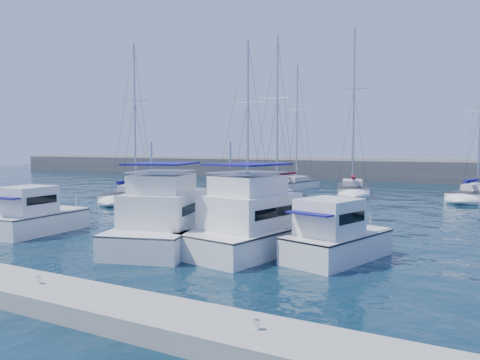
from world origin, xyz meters
The scene contains 15 objects.
ground centered at (0.00, 0.00, 0.00)m, with size 220.00×220.00×0.00m, color black.
breakwater centered at (0.00, 52.00, 1.05)m, with size 160.00×6.00×4.45m.
dock centered at (0.00, -11.00, 0.30)m, with size 40.00×2.20×0.60m, color gray.
dock_cleat_centre centered at (0.00, -11.00, 0.72)m, with size 0.16×0.16×0.25m, color silver.
dock_cleat_near_stbd centered at (8.00, -11.00, 0.72)m, with size 0.16×0.16×0.25m, color silver.
motor_yacht_port_outer centered at (-10.75, -2.95, 0.94)m, with size 3.24×5.90×3.20m.
motor_yacht_port_inner centered at (-1.88, -1.58, 1.13)m, with size 6.57×10.60×4.69m.
motor_yacht_stbd_inner centered at (2.78, -0.44, 1.13)m, with size 5.37×9.91×4.69m.
motor_yacht_stbd_outer centered at (6.76, -0.81, 0.94)m, with size 3.99×5.93×3.20m.
sailboat_mid_a centered at (-16.89, 12.39, 0.53)m, with size 5.36×8.45×15.13m.
sailboat_mid_b centered at (-3.52, 9.49, 0.52)m, with size 3.29×7.36×13.39m.
sailboat_mid_c centered at (-2.99, 13.73, 0.54)m, with size 3.21×6.78×14.51m.
sailboat_back_a centered at (-8.53, 31.43, 0.53)m, with size 4.24×8.39×15.38m.
sailboat_back_b centered at (-0.57, 28.75, 0.56)m, with size 5.57×9.27×18.32m.
sailboat_back_c centered at (11.25, 28.76, 0.51)m, with size 4.79×8.54×13.49m.
Camera 1 is at (13.03, -20.97, 5.05)m, focal length 35.00 mm.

